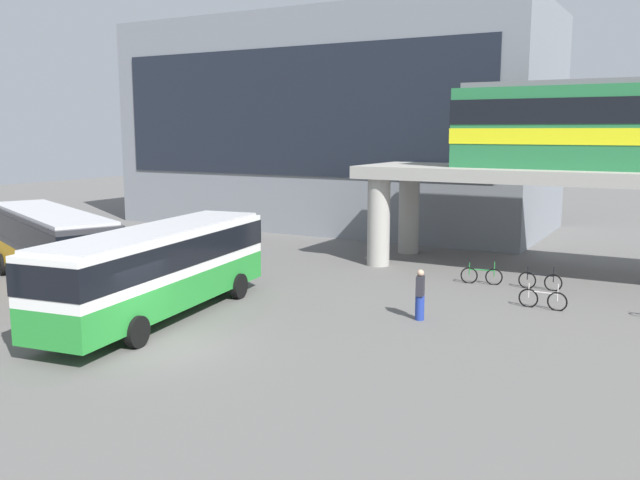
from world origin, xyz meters
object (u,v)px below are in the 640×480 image
at_px(bicycle_silver, 543,299).
at_px(pedestrian_near_building, 420,296).
at_px(bus_main, 159,263).
at_px(bus_secondary, 50,240).
at_px(bicycle_green, 481,276).
at_px(station_building, 336,124).
at_px(bicycle_black, 540,281).

relative_size(bicycle_silver, pedestrian_near_building, 0.99).
relative_size(bus_main, bus_secondary, 1.02).
bearing_deg(bus_secondary, pedestrian_near_building, 9.36).
distance_m(bus_secondary, bicycle_silver, 20.22).
height_order(bus_secondary, bicycle_silver, bus_secondary).
xyz_separation_m(bicycle_silver, pedestrian_near_building, (-3.47, -3.63, 0.50)).
distance_m(bicycle_silver, pedestrian_near_building, 5.05).
bearing_deg(bicycle_green, bus_secondary, -150.11).
xyz_separation_m(station_building, bus_main, (6.16, -24.98, -5.03)).
height_order(bicycle_green, bicycle_silver, same).
xyz_separation_m(bicycle_green, bicycle_black, (2.43, 0.17, 0.00)).
relative_size(bus_main, bicycle_black, 6.30).
bearing_deg(bicycle_black, bus_main, -134.56).
bearing_deg(bicycle_green, bicycle_black, 4.06).
bearing_deg(bicycle_silver, bus_secondary, -162.03).
bearing_deg(bus_main, bicycle_green, 52.18).
relative_size(bus_secondary, bicycle_black, 6.20).
xyz_separation_m(bicycle_silver, bicycle_black, (-0.73, 3.16, 0.00)).
height_order(station_building, bicycle_silver, station_building).
bearing_deg(bicycle_silver, bus_main, -145.83).
relative_size(bicycle_green, bicycle_silver, 0.99).
xyz_separation_m(station_building, pedestrian_near_building, (14.26, -20.76, -6.16)).
height_order(bicycle_silver, bicycle_black, same).
distance_m(bus_main, bicycle_silver, 14.09).
relative_size(station_building, bicycle_silver, 16.08).
xyz_separation_m(station_building, bicycle_silver, (17.73, -17.12, -6.66)).
relative_size(bicycle_silver, bicycle_black, 1.00).
height_order(bicycle_silver, pedestrian_near_building, pedestrian_near_building).
relative_size(bicycle_black, pedestrian_near_building, 0.99).
xyz_separation_m(bus_main, bicycle_black, (10.85, 11.02, -1.63)).
relative_size(bus_secondary, pedestrian_near_building, 6.16).
xyz_separation_m(station_building, bicycle_green, (14.58, -14.14, -6.66)).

